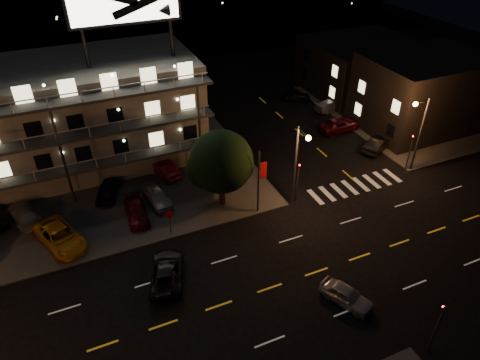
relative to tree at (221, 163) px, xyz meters
name	(u,v)px	position (x,y,z in m)	size (l,w,h in m)	color
ground	(245,297)	(-2.43, -10.67, -4.51)	(140.00, 140.00, 0.00)	black
curb_nw	(28,191)	(-16.43, 9.33, -4.43)	(44.00, 24.00, 0.15)	#373734
curb_ne	(393,111)	(27.57, 9.33, -4.43)	(16.00, 24.00, 0.15)	#373734
motel	(56,117)	(-12.37, 13.21, 0.84)	(28.00, 13.80, 18.10)	#9C9988
side_bldg_front	(423,93)	(27.56, 5.33, -0.26)	(14.06, 10.00, 8.50)	black
side_bldg_back	(360,66)	(27.56, 17.33, -1.01)	(14.06, 12.00, 7.00)	black
streetlight_nc	(298,160)	(6.07, -2.74, 0.45)	(0.44, 1.92, 8.00)	#2D2D30
streetlight_ne	(419,128)	(19.71, -2.37, 0.45)	(1.92, 0.44, 8.00)	#2D2D30
signal_nw	(298,178)	(6.57, -2.18, -1.94)	(0.20, 0.27, 4.60)	#2D2D30
signal_sw	(438,324)	(6.57, -19.17, -1.94)	(0.20, 0.27, 4.60)	#2D2D30
signal_ne	(411,149)	(19.57, -2.17, -1.94)	(0.27, 0.20, 4.60)	#2D2D30
banner_north	(259,180)	(2.66, -2.27, -1.08)	(0.83, 0.16, 6.40)	#2D2D30
stop_sign	(170,219)	(-5.43, -2.10, -2.80)	(0.91, 0.11, 2.61)	#2D2D30
tree	(221,163)	(0.00, 0.00, 0.00)	(5.82, 5.61, 7.33)	black
lot_car_2	(60,237)	(-14.01, 0.21, -3.59)	(2.56, 5.55, 1.54)	orange
lot_car_3	(136,212)	(-7.63, 1.07, -3.72)	(1.79, 4.40, 1.28)	#5C0D16
lot_car_4	(157,196)	(-5.42, 2.48, -3.63)	(1.72, 4.28, 1.46)	#96979B
lot_car_7	(24,214)	(-16.67, 4.67, -3.69)	(1.88, 4.62, 1.34)	#96979B
lot_car_8	(108,190)	(-9.37, 5.29, -3.63)	(1.72, 4.28, 1.46)	black
lot_car_9	(164,168)	(-3.61, 6.77, -3.61)	(1.58, 4.52, 1.49)	#5C0D16
side_car_0	(378,144)	(19.51, 2.30, -3.74)	(1.63, 4.68, 1.54)	black
side_car_1	(339,125)	(18.25, 7.94, -3.78)	(2.42, 5.25, 1.46)	#5C0D16
side_car_2	(331,105)	(20.46, 13.07, -3.83)	(1.89, 4.66, 1.35)	#96979B
side_car_3	(297,96)	(17.88, 17.59, -3.89)	(1.46, 3.64, 1.24)	black
road_car_east	(346,295)	(3.94, -13.90, -3.85)	(1.56, 3.87, 1.32)	#96979B
road_car_west	(167,271)	(-7.04, -6.70, -3.80)	(2.35, 5.10, 1.42)	black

